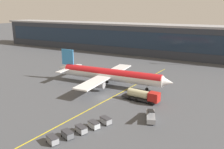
{
  "coord_description": "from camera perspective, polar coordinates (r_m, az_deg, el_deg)",
  "views": [
    {
      "loc": [
        34.08,
        -55.01,
        24.74
      ],
      "look_at": [
        -1.63,
        9.0,
        4.5
      ],
      "focal_mm": 38.08,
      "sensor_mm": 36.0,
      "label": 1
    }
  ],
  "objects": [
    {
      "name": "fuel_tanker",
      "position": [
        66.09,
        7.47,
        -5.06
      ],
      "size": [
        10.96,
        3.3,
        3.25
      ],
      "color": "#232326",
      "rests_on": "ground_plane"
    },
    {
      "name": "baggage_cart_4",
      "position": [
        53.9,
        -1.53,
        -10.96
      ],
      "size": [
        3.03,
        2.41,
        1.48
      ],
      "color": "gray",
      "rests_on": "ground_plane"
    },
    {
      "name": "baggage_cart_1",
      "position": [
        49.33,
        -10.66,
        -13.91
      ],
      "size": [
        3.03,
        2.41,
        1.48
      ],
      "color": "#595B60",
      "rests_on": "ground_plane"
    },
    {
      "name": "belt_loader",
      "position": [
        56.2,
        9.27,
        -9.78
      ],
      "size": [
        4.01,
        6.89,
        3.49
      ],
      "color": "gray",
      "rests_on": "ground_plane"
    },
    {
      "name": "main_airliner",
      "position": [
        78.81,
        -0.52,
        -0.01
      ],
      "size": [
        42.07,
        33.41,
        11.03
      ],
      "color": "white",
      "rests_on": "ground_plane"
    },
    {
      "name": "baggage_cart_2",
      "position": [
        50.7,
        -7.41,
        -12.91
      ],
      "size": [
        3.03,
        2.41,
        1.48
      ],
      "color": "gray",
      "rests_on": "ground_plane"
    },
    {
      "name": "apron_lead_in_line",
      "position": [
        69.67,
        0.24,
        -5.36
      ],
      "size": [
        7.01,
        79.74,
        0.01
      ],
      "primitive_type": "cube",
      "rotation": [
        0.0,
        0.0,
        -0.08
      ],
      "color": "yellow",
      "rests_on": "ground_plane"
    },
    {
      "name": "baggage_cart_0",
      "position": [
        48.14,
        -14.11,
        -14.92
      ],
      "size": [
        3.03,
        2.41,
        1.48
      ],
      "color": "gray",
      "rests_on": "ground_plane"
    },
    {
      "name": "ground_plane",
      "position": [
        69.28,
        -2.46,
        -5.5
      ],
      "size": [
        700.0,
        700.0,
        0.0
      ],
      "primitive_type": "plane",
      "color": "#47494F"
    },
    {
      "name": "baggage_cart_3",
      "position": [
        52.22,
        -4.37,
        -11.92
      ],
      "size": [
        3.03,
        2.41,
        1.48
      ],
      "color": "#B2B7BC",
      "rests_on": "ground_plane"
    },
    {
      "name": "terminal_building",
      "position": [
        134.97,
        9.91,
        8.27
      ],
      "size": [
        213.57,
        17.79,
        16.83
      ],
      "color": "#2D333D",
      "rests_on": "ground_plane"
    }
  ]
}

